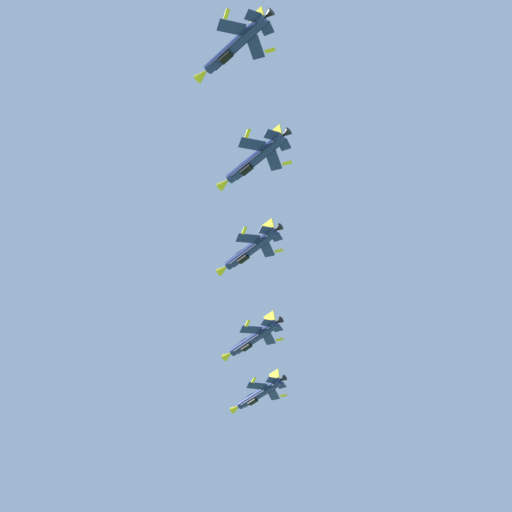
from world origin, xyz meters
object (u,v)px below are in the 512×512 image
at_px(fighter_jet_lead, 258,394).
at_px(fighter_jet_left_outer, 254,159).
at_px(fighter_jet_left_wing, 253,339).
at_px(fighter_jet_right_wing, 250,250).
at_px(fighter_jet_right_outer, 234,46).

distance_m(fighter_jet_lead, fighter_jet_left_outer, 63.04).
relative_size(fighter_jet_lead, fighter_jet_left_outer, 1.00).
relative_size(fighter_jet_left_wing, fighter_jet_left_outer, 1.00).
bearing_deg(fighter_jet_lead, fighter_jet_left_outer, -136.74).
height_order(fighter_jet_lead, fighter_jet_right_wing, fighter_jet_lead).
distance_m(fighter_jet_lead, fighter_jet_left_wing, 19.95).
bearing_deg(fighter_jet_right_outer, fighter_jet_right_wing, 40.99).
xyz_separation_m(fighter_jet_lead, fighter_jet_left_wing, (-8.86, -17.72, -2.33)).
bearing_deg(fighter_jet_right_outer, fighter_jet_left_wing, 41.62).
relative_size(fighter_jet_lead, fighter_jet_right_outer, 1.00).
bearing_deg(fighter_jet_left_outer, fighter_jet_right_wing, 46.27).
xyz_separation_m(fighter_jet_lead, fighter_jet_right_outer, (-35.68, -74.00, -0.91)).
xyz_separation_m(fighter_jet_lead, fighter_jet_right_wing, (-17.84, -37.59, -0.58)).
relative_size(fighter_jet_left_wing, fighter_jet_right_outer, 1.00).
height_order(fighter_jet_lead, fighter_jet_right_outer, fighter_jet_lead).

